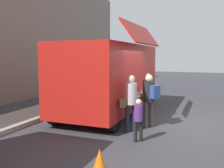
{
  "coord_description": "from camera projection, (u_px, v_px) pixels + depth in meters",
  "views": [
    {
      "loc": [
        -8.72,
        -1.45,
        2.3
      ],
      "look_at": [
        -0.25,
        1.93,
        1.3
      ],
      "focal_mm": 40.18,
      "sensor_mm": 36.0,
      "label": 1
    }
  ],
  "objects": [
    {
      "name": "ground_plane",
      "position": [
        165.0,
        122.0,
        8.83
      ],
      "size": [
        60.0,
        60.0,
        0.0
      ],
      "primitive_type": "plane",
      "color": "#38383D"
    },
    {
      "name": "food_truck_main",
      "position": [
        111.0,
        76.0,
        10.03
      ],
      "size": [
        5.93,
        2.93,
        3.46
      ],
      "rotation": [
        0.0,
        0.0,
        -0.0
      ],
      "color": "red",
      "rests_on": "ground"
    },
    {
      "name": "traffic_cone_orange",
      "position": [
        100.0,
        163.0,
        4.8
      ],
      "size": [
        0.36,
        0.36,
        0.55
      ],
      "primitive_type": "cone",
      "color": "orange",
      "rests_on": "ground"
    },
    {
      "name": "trash_bin",
      "position": [
        97.0,
        89.0,
        14.31
      ],
      "size": [
        0.6,
        0.6,
        0.86
      ],
      "primitive_type": "cylinder",
      "color": "#2C5B36",
      "rests_on": "ground"
    },
    {
      "name": "customer_front_ordering",
      "position": [
        147.0,
        93.0,
        8.96
      ],
      "size": [
        0.56,
        0.35,
        1.71
      ],
      "rotation": [
        0.0,
        0.0,
        1.29
      ],
      "color": "#4C433E",
      "rests_on": "ground"
    },
    {
      "name": "customer_mid_with_backpack",
      "position": [
        150.0,
        95.0,
        8.04
      ],
      "size": [
        0.49,
        0.56,
        1.73
      ],
      "rotation": [
        0.0,
        0.0,
        1.03
      ],
      "color": "#504644",
      "rests_on": "ground"
    },
    {
      "name": "customer_rear_waiting",
      "position": [
        130.0,
        98.0,
        7.58
      ],
      "size": [
        0.49,
        0.52,
        1.75
      ],
      "rotation": [
        0.0,
        0.0,
        0.73
      ],
      "color": "#1F213A",
      "rests_on": "ground"
    },
    {
      "name": "child_near_queue",
      "position": [
        138.0,
        116.0,
        6.73
      ],
      "size": [
        0.24,
        0.24,
        1.17
      ],
      "rotation": [
        0.0,
        0.0,
        0.61
      ],
      "color": "black",
      "rests_on": "ground"
    }
  ]
}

